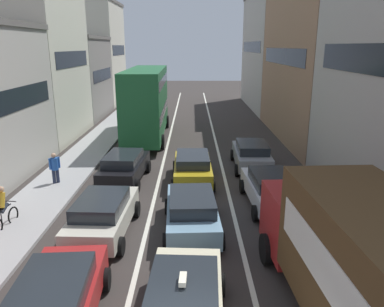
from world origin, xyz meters
The scene contains 17 objects.
sidewalk_left centered at (-6.70, 20.00, 0.07)m, with size 2.60×64.00×0.14m, color #A1A1A1.
lane_stripe_left centered at (-1.70, 20.00, 0.01)m, with size 0.16×60.00×0.01m, color silver.
lane_stripe_right centered at (1.70, 20.00, 0.01)m, with size 0.16×60.00×0.01m, color silver.
building_row_left centered at (-12.00, 21.65, 5.19)m, with size 7.20×43.90×12.35m.
building_row_right centered at (9.90, 22.28, 5.81)m, with size 7.20×43.90×12.17m.
removalist_box_truck centered at (3.70, 2.11, 1.97)m, with size 3.01×7.81×3.58m.
taxi_centre_lane_front centered at (-0.20, 1.93, 0.80)m, with size 2.23×4.38×1.66m.
sedan_left_lane_front centered at (-3.24, 2.07, 0.80)m, with size 2.29×4.41×1.49m.
sedan_centre_lane_second centered at (-0.01, 7.14, 0.80)m, with size 2.22×4.38×1.49m.
wagon_left_lane_second centered at (-3.21, 6.88, 0.80)m, with size 2.20×4.37×1.49m.
hatchback_centre_lane_third centered at (0.03, 12.36, 0.80)m, with size 2.12×4.33×1.49m.
sedan_left_lane_third centered at (-3.41, 12.46, 0.80)m, with size 2.30×4.41×1.49m.
sedan_right_lane_behind_truck centered at (3.35, 9.42, 0.80)m, with size 2.22×4.38×1.49m.
wagon_right_lane_far centered at (3.33, 14.66, 0.80)m, with size 2.13×4.34×1.49m.
bus_mid_queue_primary centered at (-3.30, 21.77, 2.83)m, with size 2.93×10.54×5.06m.
cyclist_on_sidewalk centered at (-6.96, 7.18, 0.85)m, with size 0.50×1.73×1.72m.
pedestrian_near_kerb centered at (-6.68, 11.87, 0.95)m, with size 0.44×0.37×1.66m.
Camera 1 is at (0.00, -5.51, 6.62)m, focal length 35.15 mm.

